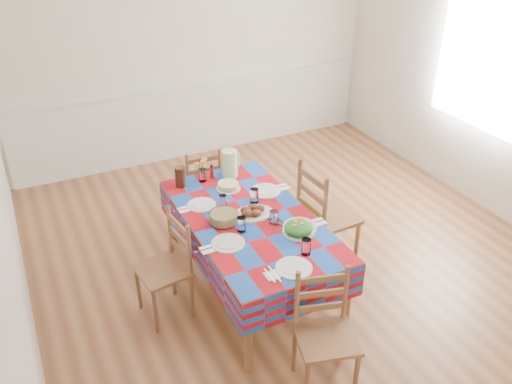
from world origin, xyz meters
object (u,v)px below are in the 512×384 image
dining_table (250,226)px  chair_near (325,334)px  green_pitcher (230,163)px  chair_left (167,268)px  chair_far (201,186)px  tea_pitcher (180,177)px  chair_right (324,218)px  meat_platter (252,212)px

dining_table → chair_near: (0.01, -1.12, -0.19)m
green_pitcher → chair_near: bearing=-94.0°
chair_near → chair_left: size_ratio=1.01×
green_pitcher → chair_left: 1.18m
chair_near → chair_left: bearing=137.7°
green_pitcher → chair_far: green_pitcher is taller
dining_table → chair_far: size_ratio=2.13×
chair_near → chair_far: (-0.01, 2.24, -0.02)m
green_pitcher → chair_far: 0.58m
tea_pitcher → chair_far: 0.63m
chair_near → green_pitcher: bearing=101.2°
dining_table → chair_right: chair_right is taller
tea_pitcher → chair_left: (-0.38, -0.72, -0.36)m
chair_right → dining_table: bearing=87.0°
green_pitcher → chair_far: size_ratio=0.29×
chair_near → chair_far: 2.24m
tea_pitcher → chair_right: chair_right is taller
tea_pitcher → chair_near: bearing=-79.6°
chair_left → chair_near: bearing=24.9°
dining_table → tea_pitcher: 0.82m
chair_left → dining_table: bearing=81.9°
chair_far → tea_pitcher: bearing=54.1°
meat_platter → tea_pitcher: tea_pitcher is taller
meat_platter → chair_far: 1.13m
chair_right → chair_far: bearing=29.3°
dining_table → green_pitcher: bearing=79.2°
dining_table → green_pitcher: (0.14, 0.72, 0.20)m
meat_platter → green_pitcher: (0.10, 0.69, 0.10)m
dining_table → meat_platter: bearing=44.4°
chair_far → meat_platter: bearing=95.8°
chair_left → chair_right: chair_right is taller
chair_near → chair_right: (0.69, 1.12, 0.07)m
chair_left → chair_right: bearing=82.0°
dining_table → chair_right: size_ratio=1.76×
meat_platter → green_pitcher: size_ratio=1.40×
meat_platter → chair_far: size_ratio=0.41×
dining_table → meat_platter: size_ratio=5.19×
meat_platter → chair_left: 0.80m
green_pitcher → chair_right: bearing=-52.1°
chair_left → chair_right: 1.41m
dining_table → meat_platter: (0.03, 0.03, 0.10)m
chair_right → chair_near: bearing=145.5°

